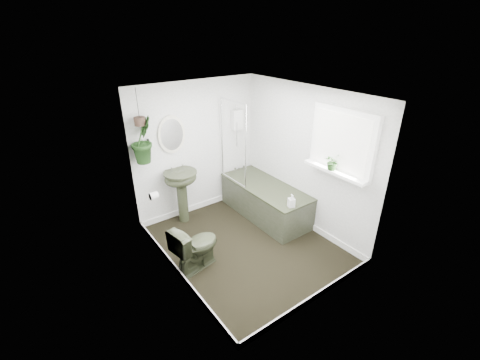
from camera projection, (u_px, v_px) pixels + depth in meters
floor at (246, 245)px, 4.97m from camera, size 2.30×2.80×0.02m
ceiling at (247, 93)px, 3.96m from camera, size 2.30×2.80×0.02m
wall_back at (197, 149)px, 5.49m from camera, size 2.30×0.02×2.30m
wall_front at (325, 223)px, 3.44m from camera, size 2.30×0.02×2.30m
wall_left at (169, 202)px, 3.85m from camera, size 0.02×2.80×2.30m
wall_right at (305, 159)px, 5.08m from camera, size 0.02×2.80×2.30m
skirting at (246, 242)px, 4.94m from camera, size 2.30×2.80×0.10m
bathtub at (265, 200)px, 5.63m from camera, size 0.72×1.72×0.58m
bath_screen at (233, 143)px, 5.38m from camera, size 0.04×0.72×1.40m
shower_box at (237, 120)px, 5.69m from camera, size 0.20×0.10×0.35m
oval_mirror at (172, 135)px, 5.07m from camera, size 0.46×0.03×0.62m
wall_sconce at (149, 146)px, 4.90m from camera, size 0.04×0.04×0.22m
toilet_roll_holder at (154, 196)px, 4.50m from camera, size 0.11×0.11×0.11m
window_recess at (342, 141)px, 4.31m from camera, size 0.08×1.00×0.90m
window_sill at (335, 171)px, 4.46m from camera, size 0.18×1.00×0.04m
window_blinds at (340, 142)px, 4.29m from camera, size 0.01×0.86×0.76m
toilet at (196, 246)px, 4.37m from camera, size 0.73×0.50×0.69m
pedestal_sink at (182, 197)px, 5.39m from camera, size 0.59×0.51×0.93m
sill_plant at (332, 161)px, 4.41m from camera, size 0.25×0.23×0.24m
hanging_plant at (142, 140)px, 4.69m from camera, size 0.48×0.48×0.69m
soap_bottle at (291, 201)px, 4.82m from camera, size 0.12×0.12×0.21m
hanging_pot at (140, 121)px, 4.57m from camera, size 0.16×0.16×0.12m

